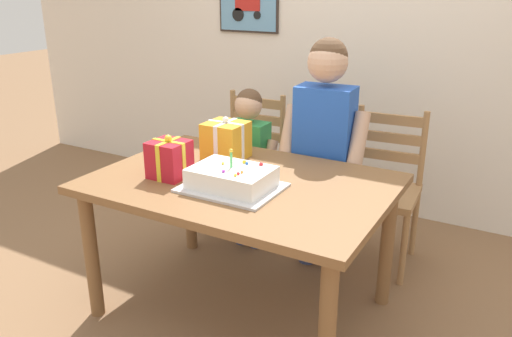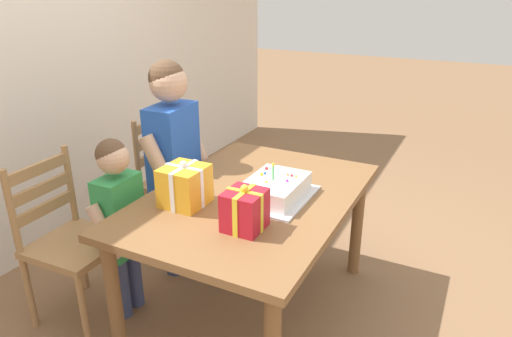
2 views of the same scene
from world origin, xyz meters
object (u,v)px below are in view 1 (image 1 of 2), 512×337
at_px(dining_table, 241,197).
at_px(gift_box_beside_cake, 169,159).
at_px(birthday_cake, 232,179).
at_px(child_younger, 249,154).
at_px(child_older, 324,134).
at_px(chair_left, 247,163).
at_px(chair_right, 382,188).
at_px(gift_box_red_large, 226,140).

distance_m(dining_table, gift_box_beside_cake, 0.39).
bearing_deg(birthday_cake, child_younger, 114.74).
bearing_deg(dining_table, child_younger, 117.26).
xyz_separation_m(child_older, child_younger, (-0.49, 0.00, -0.20)).
relative_size(dining_table, gift_box_beside_cake, 6.56).
xyz_separation_m(dining_table, gift_box_beside_cake, (-0.32, -0.13, 0.18)).
bearing_deg(gift_box_beside_cake, child_younger, 89.47).
xyz_separation_m(birthday_cake, chair_left, (-0.49, 0.97, -0.30)).
height_order(chair_left, chair_right, same).
bearing_deg(gift_box_beside_cake, dining_table, 22.12).
relative_size(gift_box_beside_cake, child_older, 0.16).
height_order(gift_box_beside_cake, child_younger, child_younger).
bearing_deg(birthday_cake, gift_box_beside_cake, -177.94).
height_order(dining_table, birthday_cake, birthday_cake).
height_order(chair_right, child_younger, child_younger).
relative_size(chair_right, child_younger, 0.90).
relative_size(chair_left, child_older, 0.68).
xyz_separation_m(gift_box_beside_cake, child_older, (0.50, 0.75, 0.01)).
bearing_deg(child_older, gift_box_red_large, -138.05).
relative_size(birthday_cake, gift_box_red_large, 1.90).
bearing_deg(gift_box_beside_cake, birthday_cake, 2.06).
bearing_deg(dining_table, gift_box_beside_cake, -157.88).
relative_size(birthday_cake, child_older, 0.33).
bearing_deg(chair_left, child_older, -20.20).
xyz_separation_m(chair_right, child_younger, (-0.78, -0.23, 0.15)).
xyz_separation_m(gift_box_red_large, gift_box_beside_cake, (-0.08, -0.38, -0.01)).
height_order(dining_table, chair_left, chair_left).
height_order(dining_table, gift_box_beside_cake, gift_box_beside_cake).
distance_m(gift_box_beside_cake, chair_left, 1.05).
bearing_deg(gift_box_red_large, chair_left, 110.32).
height_order(dining_table, child_younger, child_younger).
xyz_separation_m(chair_left, child_older, (0.64, -0.23, 0.35)).
bearing_deg(chair_right, birthday_cake, -114.33).
relative_size(birthday_cake, child_younger, 0.43).
relative_size(dining_table, child_younger, 1.38).
xyz_separation_m(dining_table, chair_right, (0.46, 0.85, -0.16)).
bearing_deg(gift_box_beside_cake, chair_right, 51.38).
height_order(gift_box_beside_cake, chair_left, gift_box_beside_cake).
relative_size(dining_table, child_older, 1.05).
bearing_deg(chair_right, gift_box_beside_cake, -128.62).
distance_m(gift_box_red_large, child_older, 0.55).
height_order(gift_box_red_large, child_older, child_older).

